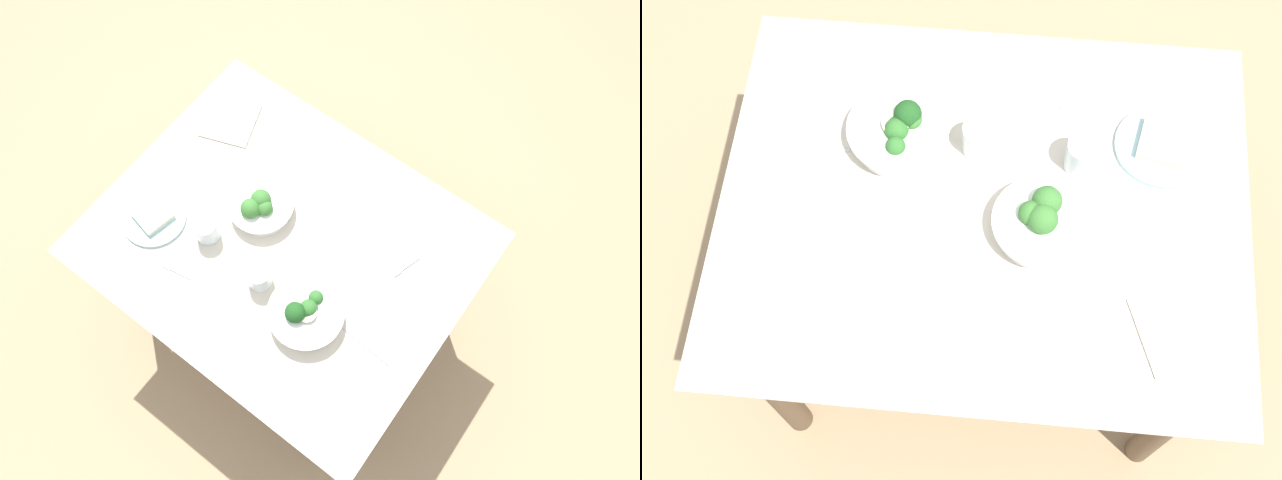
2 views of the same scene
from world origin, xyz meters
TOP-DOWN VIEW (x-y plane):
  - ground_plane at (0.00, 0.00)m, footprint 6.00×6.00m
  - dining_table at (0.00, 0.00)m, footprint 1.19×0.96m
  - broccoli_bowl_far at (-0.21, 0.15)m, footprint 0.24×0.24m
  - broccoli_bowl_near at (0.13, -0.05)m, footprint 0.22×0.22m
  - bread_side_plate at (0.40, 0.19)m, footprint 0.22×0.22m
  - water_glass_center at (-0.02, 0.15)m, footprint 0.08×0.08m
  - water_glass_side at (0.21, 0.12)m, footprint 0.08×0.08m
  - fork_by_far_bowl at (-0.37, -0.16)m, footprint 0.04×0.10m
  - fork_by_near_bowl at (0.21, 0.28)m, footprint 0.10×0.03m
  - table_knife_left at (-0.44, -0.01)m, footprint 0.20×0.08m
  - table_knife_right at (-0.41, 0.12)m, footprint 0.18×0.02m
  - napkin_folded_upper at (0.44, -0.25)m, footprint 0.23×0.23m

SIDE VIEW (x-z plane):
  - ground_plane at x=0.00m, z-range 0.00..0.00m
  - dining_table at x=0.00m, z-range 0.25..1.00m
  - table_knife_left at x=-0.44m, z-range 0.75..0.76m
  - table_knife_right at x=-0.41m, z-range 0.75..0.76m
  - fork_by_far_bowl at x=-0.37m, z-range 0.75..0.76m
  - fork_by_near_bowl at x=0.21m, z-range 0.75..0.76m
  - napkin_folded_upper at x=0.44m, z-range 0.75..0.76m
  - bread_side_plate at x=0.40m, z-range 0.75..0.78m
  - broccoli_bowl_far at x=-0.21m, z-range 0.74..0.84m
  - broccoli_bowl_near at x=0.13m, z-range 0.74..0.84m
  - water_glass_center at x=-0.02m, z-range 0.75..0.84m
  - water_glass_side at x=0.21m, z-range 0.75..0.84m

